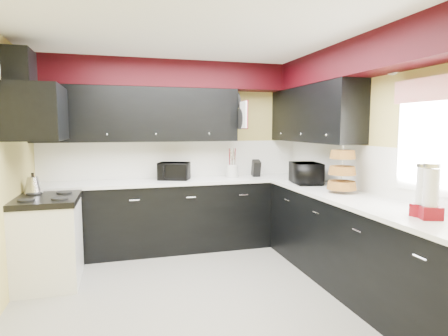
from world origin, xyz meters
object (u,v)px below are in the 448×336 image
(toaster_oven, at_px, (174,171))
(utensil_crock, at_px, (232,171))
(knife_block, at_px, (256,169))
(kettle, at_px, (33,185))
(microwave, at_px, (306,173))

(toaster_oven, height_order, utensil_crock, toaster_oven)
(toaster_oven, distance_m, knife_block, 1.16)
(kettle, bearing_deg, utensil_crock, 10.94)
(toaster_oven, height_order, microwave, microwave)
(microwave, relative_size, knife_block, 2.06)
(microwave, bearing_deg, kettle, 93.83)
(utensil_crock, relative_size, knife_block, 0.78)
(knife_block, relative_size, kettle, 1.16)
(utensil_crock, height_order, knife_block, knife_block)
(toaster_oven, bearing_deg, kettle, -141.96)
(toaster_oven, xyz_separation_m, microwave, (1.53, -0.80, 0.01))
(toaster_oven, bearing_deg, knife_block, 20.84)
(microwave, bearing_deg, utensil_crock, 52.11)
(kettle, bearing_deg, knife_block, 9.77)
(utensil_crock, distance_m, kettle, 2.47)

